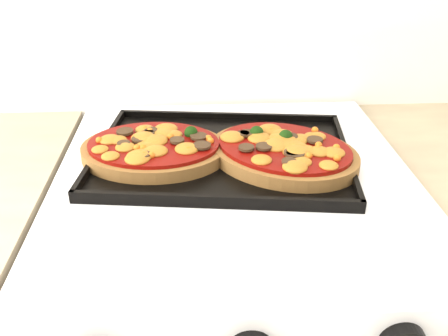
{
  "coord_description": "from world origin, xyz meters",
  "views": [
    {
      "loc": [
        -0.05,
        0.97,
        1.31
      ],
      "look_at": [
        -0.01,
        1.69,
        0.92
      ],
      "focal_mm": 40.0,
      "sensor_mm": 36.0,
      "label": 1
    }
  ],
  "objects": [
    {
      "name": "pizza_left",
      "position": [
        -0.12,
        1.74,
        0.94
      ],
      "size": [
        0.27,
        0.22,
        0.04
      ],
      "primitive_type": null,
      "rotation": [
        0.0,
        0.0,
        -0.11
      ],
      "color": "brown",
      "rests_on": "baking_tray"
    },
    {
      "name": "pizza_right",
      "position": [
        0.09,
        1.71,
        0.94
      ],
      "size": [
        0.32,
        0.3,
        0.04
      ],
      "primitive_type": null,
      "rotation": [
        0.0,
        0.0,
        -0.59
      ],
      "color": "brown",
      "rests_on": "baking_tray"
    },
    {
      "name": "baking_tray",
      "position": [
        -0.01,
        1.74,
        0.92
      ],
      "size": [
        0.47,
        0.37,
        0.02
      ],
      "primitive_type": "cube",
      "rotation": [
        0.0,
        0.0,
        -0.12
      ],
      "color": "black",
      "rests_on": "stove"
    }
  ]
}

